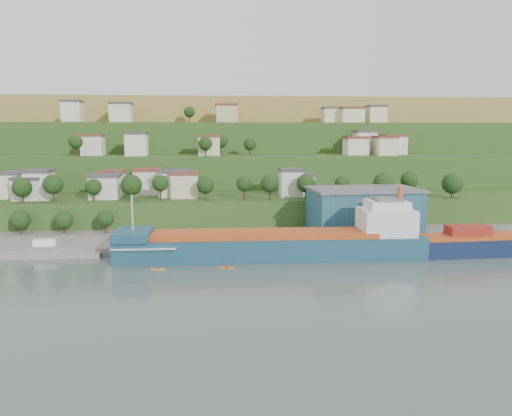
{
  "coord_description": "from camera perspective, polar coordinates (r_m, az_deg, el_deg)",
  "views": [
    {
      "loc": [
        -7.3,
        -109.05,
        30.33
      ],
      "look_at": [
        3.76,
        15.0,
        11.73
      ],
      "focal_mm": 35.0,
      "sensor_mm": 36.0,
      "label": 1
    }
  ],
  "objects": [
    {
      "name": "cargo_ship_far",
      "position": [
        143.35,
        26.93,
        -3.71
      ],
      "size": [
        54.76,
        11.72,
        14.77
      ],
      "rotation": [
        0.0,
        0.0,
        0.05
      ],
      "color": "#0D133A",
      "rests_on": "ground"
    },
    {
      "name": "dinghy",
      "position": [
        137.67,
        -20.35,
        -4.09
      ],
      "size": [
        4.0,
        1.53,
        0.8
      ],
      "primitive_type": "cube",
      "rotation": [
        0.0,
        0.0,
        0.01
      ],
      "color": "silver",
      "rests_on": "pebble_beach"
    },
    {
      "name": "ground",
      "position": [
        113.43,
        -1.23,
        -7.02
      ],
      "size": [
        500.0,
        500.0,
        0.0
      ],
      "primitive_type": "plane",
      "color": "#43514A",
      "rests_on": "ground"
    },
    {
      "name": "pebble_beach",
      "position": [
        142.72,
        -24.57,
        -4.56
      ],
      "size": [
        40.0,
        18.0,
        2.4
      ],
      "primitive_type": "cube",
      "color": "slate",
      "rests_on": "ground"
    },
    {
      "name": "caravan",
      "position": [
        138.42,
        -23.0,
        -3.82
      ],
      "size": [
        5.58,
        2.9,
        2.49
      ],
      "primitive_type": "cube",
      "rotation": [
        0.0,
        0.0,
        0.13
      ],
      "color": "white",
      "rests_on": "pebble_beach"
    },
    {
      "name": "quay",
      "position": [
        143.0,
        6.04,
        -3.8
      ],
      "size": [
        220.0,
        26.0,
        4.0
      ],
      "primitive_type": "cube",
      "color": "slate",
      "rests_on": "ground"
    },
    {
      "name": "hillside",
      "position": [
        279.5,
        -3.57,
        2.26
      ],
      "size": [
        360.0,
        210.66,
        96.0
      ],
      "color": "#284719",
      "rests_on": "ground"
    },
    {
      "name": "warehouse",
      "position": [
        148.4,
        12.17,
        -0.19
      ],
      "size": [
        32.01,
        20.7,
        12.8
      ],
      "rotation": [
        0.0,
        0.0,
        0.06
      ],
      "color": "#1F535E",
      "rests_on": "quay"
    },
    {
      "name": "kayak_yellow",
      "position": [
        115.03,
        -11.15,
        -6.83
      ],
      "size": [
        3.41,
        0.85,
        0.84
      ],
      "rotation": [
        0.0,
        0.0,
        -0.08
      ],
      "color": "orange",
      "rests_on": "ground"
    },
    {
      "name": "kayak_orange",
      "position": [
        114.81,
        -3.39,
        -6.71
      ],
      "size": [
        3.54,
        1.47,
        0.88
      ],
      "rotation": [
        0.0,
        0.0,
        -0.25
      ],
      "color": "#D25F12",
      "rests_on": "ground"
    },
    {
      "name": "cargo_ship_near",
      "position": [
        123.33,
        2.86,
        -4.28
      ],
      "size": [
        75.27,
        13.34,
        19.29
      ],
      "rotation": [
        0.0,
        0.0,
        -0.02
      ],
      "color": "#164154",
      "rests_on": "ground"
    }
  ]
}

